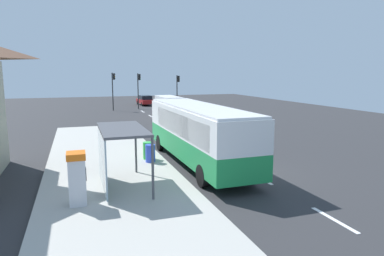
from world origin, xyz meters
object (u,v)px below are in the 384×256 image
recycling_bin_blue (150,153)px  sedan_near (145,100)px  traffic_light_median (139,85)px  bus_shelter (115,142)px  white_van (169,105)px  ticket_machine (77,178)px  bus (197,131)px  recycling_bin_green (148,151)px  traffic_light_near_side (178,86)px  traffic_light_far_side (113,85)px

recycling_bin_blue → sedan_near: bearing=79.4°
traffic_light_median → bus_shelter: bearing=-101.7°
white_van → traffic_light_median: bearing=101.1°
ticket_machine → bus: bearing=36.2°
bus_shelter → recycling_bin_green: bearing=62.8°
sedan_near → traffic_light_near_side: (3.20, -7.01, 2.31)m
bus → traffic_light_near_side: (7.22, 28.29, 1.26)m
sedan_near → traffic_light_median: traffic_light_median is taller
traffic_light_far_side → traffic_light_median: 3.59m
ticket_machine → recycling_bin_green: ticket_machine is taller
traffic_light_near_side → ticket_machine: bearing=-112.3°
traffic_light_near_side → bus_shelter: size_ratio=1.16×
ticket_machine → bus_shelter: 2.34m
white_van → sedan_near: 14.63m
recycling_bin_blue → recycling_bin_green: (0.00, 0.70, 0.00)m
bus → recycling_bin_blue: (-2.49, 0.54, -1.19)m
recycling_bin_blue → bus_shelter: size_ratio=0.24×
ticket_machine → traffic_light_median: traffic_light_median is taller
ticket_machine → traffic_light_near_side: 35.56m
recycling_bin_blue → traffic_light_far_side: bearing=87.8°
traffic_light_near_side → bus_shelter: traffic_light_near_side is taller
white_van → sedan_near: size_ratio=1.17×
white_van → recycling_bin_green: 20.48m
bus → recycling_bin_blue: size_ratio=11.61×
traffic_light_far_side → bus_shelter: 32.35m
recycling_bin_green → traffic_light_median: traffic_light_median is taller
ticket_machine → bus_shelter: size_ratio=0.48×
white_van → bus_shelter: size_ratio=1.31×
bus → recycling_bin_green: 3.02m
sedan_near → traffic_light_near_side: traffic_light_near_side is taller
recycling_bin_green → bus_shelter: 5.05m
white_van → sedan_near: white_van is taller
recycling_bin_green → traffic_light_near_side: size_ratio=0.20×
traffic_light_near_side → traffic_light_far_side: 8.64m
recycling_bin_blue → traffic_light_near_side: 29.50m
recycling_bin_green → traffic_light_near_side: 28.84m
recycling_bin_green → traffic_light_far_side: traffic_light_far_side is taller
recycling_bin_blue → traffic_light_far_side: 28.70m
ticket_machine → traffic_light_near_side: traffic_light_near_side is taller
bus → recycling_bin_green: bus is taller
white_van → traffic_light_far_side: size_ratio=1.05×
sedan_near → recycling_bin_blue: 35.37m
sedan_near → ticket_machine: (-10.26, -39.87, 0.38)m
recycling_bin_blue → traffic_light_near_side: traffic_light_near_side is taller
white_van → traffic_light_near_side: size_ratio=1.13×
ticket_machine → bus_shelter: bus_shelter is taller
bus_shelter → traffic_light_near_side: bearing=69.2°
bus → ticket_machine: size_ratio=5.69×
traffic_light_far_side → sedan_near: bearing=49.0°
recycling_bin_blue → traffic_light_median: (4.60, 29.35, 2.60)m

